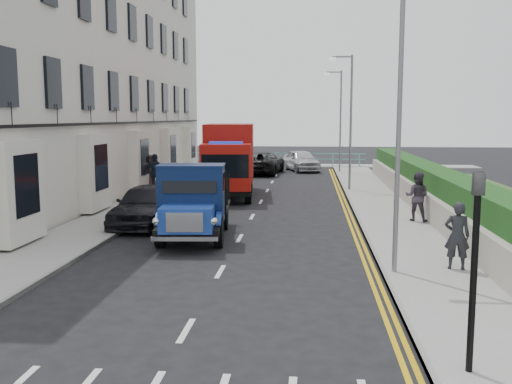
% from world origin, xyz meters
% --- Properties ---
extents(ground, '(120.00, 120.00, 0.00)m').
position_xyz_m(ground, '(0.00, 0.00, 0.00)').
color(ground, black).
rests_on(ground, ground).
extents(pavement_west, '(2.40, 38.00, 0.12)m').
position_xyz_m(pavement_west, '(-5.20, 9.00, 0.06)').
color(pavement_west, gray).
rests_on(pavement_west, ground).
extents(pavement_east, '(2.60, 38.00, 0.12)m').
position_xyz_m(pavement_east, '(5.30, 9.00, 0.06)').
color(pavement_east, gray).
rests_on(pavement_east, ground).
extents(promenade, '(30.00, 2.50, 0.12)m').
position_xyz_m(promenade, '(0.00, 29.00, 0.06)').
color(promenade, gray).
rests_on(promenade, ground).
extents(sea_plane, '(120.00, 120.00, 0.00)m').
position_xyz_m(sea_plane, '(0.00, 60.00, 0.00)').
color(sea_plane, slate).
rests_on(sea_plane, ground).
extents(terrace_west, '(6.31, 30.20, 14.25)m').
position_xyz_m(terrace_west, '(-9.47, 13.00, 7.17)').
color(terrace_west, beige).
rests_on(terrace_west, ground).
extents(garden_east, '(1.45, 28.00, 1.75)m').
position_xyz_m(garden_east, '(7.21, 9.00, 0.90)').
color(garden_east, '#B2AD9E').
rests_on(garden_east, ground).
extents(seafront_railing, '(13.00, 0.08, 1.11)m').
position_xyz_m(seafront_railing, '(0.00, 28.20, 0.58)').
color(seafront_railing, '#59B2A5').
rests_on(seafront_railing, ground).
extents(lamp_near, '(1.23, 0.18, 7.00)m').
position_xyz_m(lamp_near, '(4.18, -2.00, 4.00)').
color(lamp_near, slate).
rests_on(lamp_near, ground).
extents(lamp_mid, '(1.23, 0.18, 7.00)m').
position_xyz_m(lamp_mid, '(4.18, 14.00, 4.00)').
color(lamp_mid, slate).
rests_on(lamp_mid, ground).
extents(lamp_far, '(1.23, 0.18, 7.00)m').
position_xyz_m(lamp_far, '(4.18, 24.00, 4.00)').
color(lamp_far, slate).
rests_on(lamp_far, ground).
extents(traffic_signal, '(0.16, 0.20, 3.10)m').
position_xyz_m(traffic_signal, '(4.60, -7.50, 2.07)').
color(traffic_signal, black).
rests_on(traffic_signal, ground).
extents(bedford_lorry, '(2.42, 5.20, 2.39)m').
position_xyz_m(bedford_lorry, '(-1.40, 1.43, 1.10)').
color(bedford_lorry, black).
rests_on(bedford_lorry, ground).
extents(red_lorry, '(2.86, 6.89, 3.52)m').
position_xyz_m(red_lorry, '(-1.73, 11.97, 1.87)').
color(red_lorry, black).
rests_on(red_lorry, ground).
extents(parked_car_front, '(1.89, 4.47, 1.51)m').
position_xyz_m(parked_car_front, '(-3.60, 3.86, 0.75)').
color(parked_car_front, black).
rests_on(parked_car_front, ground).
extents(parked_car_mid, '(1.67, 4.30, 1.39)m').
position_xyz_m(parked_car_mid, '(-3.13, 12.00, 0.70)').
color(parked_car_mid, '#5677B8').
rests_on(parked_car_mid, ground).
extents(parked_car_rear, '(2.56, 5.46, 1.54)m').
position_xyz_m(parked_car_rear, '(-2.60, 14.48, 0.77)').
color(parked_car_rear, '#A4A3A7').
rests_on(parked_car_rear, ground).
extents(seafront_car_left, '(3.08, 5.72, 1.52)m').
position_xyz_m(seafront_car_left, '(-1.05, 22.95, 0.76)').
color(seafront_car_left, black).
rests_on(seafront_car_left, ground).
extents(seafront_car_right, '(3.13, 4.85, 1.53)m').
position_xyz_m(seafront_car_right, '(1.63, 25.26, 0.77)').
color(seafront_car_right, silver).
rests_on(seafront_car_right, ground).
extents(pedestrian_east_near, '(0.66, 0.48, 1.69)m').
position_xyz_m(pedestrian_east_near, '(5.85, -1.62, 0.96)').
color(pedestrian_east_near, '#222328').
rests_on(pedestrian_east_near, pavement_east).
extents(pedestrian_east_far, '(1.05, 0.94, 1.79)m').
position_xyz_m(pedestrian_east_far, '(6.10, 5.05, 1.01)').
color(pedestrian_east_far, '#3C333F').
rests_on(pedestrian_east_far, pavement_east).
extents(pedestrian_west_near, '(1.21, 1.03, 1.95)m').
position_xyz_m(pedestrian_west_near, '(-5.36, 11.63, 1.09)').
color(pedestrian_west_near, black).
rests_on(pedestrian_west_near, pavement_west).
extents(pedestrian_west_far, '(0.98, 0.73, 1.83)m').
position_xyz_m(pedestrian_west_far, '(-6.00, 12.89, 1.03)').
color(pedestrian_west_far, '#3B2B2B').
rests_on(pedestrian_west_far, pavement_west).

